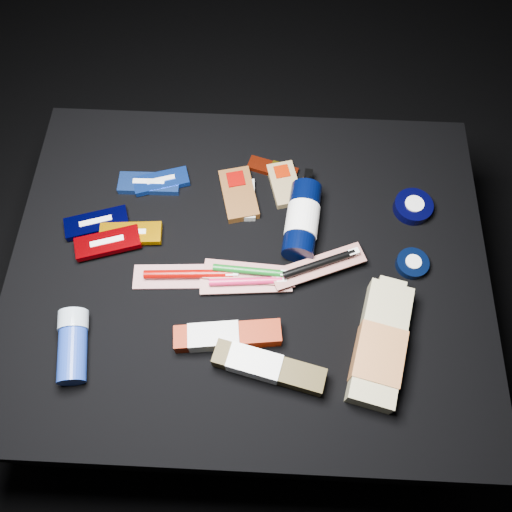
{
  "coord_description": "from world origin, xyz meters",
  "views": [
    {
      "loc": [
        0.03,
        -0.42,
        1.33
      ],
      "look_at": [
        0.01,
        0.01,
        0.42
      ],
      "focal_mm": 35.0,
      "sensor_mm": 36.0,
      "label": 1
    }
  ],
  "objects_px": {
    "toothpaste_carton_red": "(223,336)",
    "bodywash_bottle": "(380,346)",
    "deodorant_stick": "(73,345)",
    "lotion_bottle": "(302,220)"
  },
  "relations": [
    {
      "from": "bodywash_bottle",
      "to": "deodorant_stick",
      "type": "xyz_separation_m",
      "value": [
        -0.57,
        -0.02,
        0.0
      ]
    },
    {
      "from": "lotion_bottle",
      "to": "deodorant_stick",
      "type": "distance_m",
      "value": 0.51
    },
    {
      "from": "deodorant_stick",
      "to": "toothpaste_carton_red",
      "type": "bearing_deg",
      "value": -2.96
    },
    {
      "from": "lotion_bottle",
      "to": "bodywash_bottle",
      "type": "xyz_separation_m",
      "value": [
        0.15,
        -0.26,
        -0.01
      ]
    },
    {
      "from": "toothpaste_carton_red",
      "to": "deodorant_stick",
      "type": "bearing_deg",
      "value": 179.73
    },
    {
      "from": "bodywash_bottle",
      "to": "deodorant_stick",
      "type": "bearing_deg",
      "value": -164.06
    },
    {
      "from": "bodywash_bottle",
      "to": "lotion_bottle",
      "type": "bearing_deg",
      "value": 133.12
    },
    {
      "from": "deodorant_stick",
      "to": "lotion_bottle",
      "type": "bearing_deg",
      "value": 24.15
    },
    {
      "from": "bodywash_bottle",
      "to": "deodorant_stick",
      "type": "distance_m",
      "value": 0.57
    },
    {
      "from": "toothpaste_carton_red",
      "to": "bodywash_bottle",
      "type": "bearing_deg",
      "value": -8.24
    }
  ]
}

